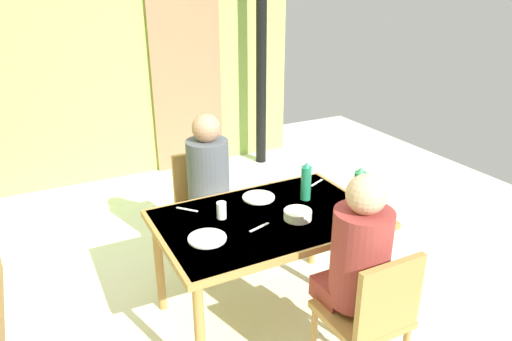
% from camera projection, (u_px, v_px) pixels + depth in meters
% --- Properties ---
extents(ground_plane, '(7.24, 7.24, 0.00)m').
position_uv_depth(ground_plane, '(227.00, 321.00, 3.07)').
color(ground_plane, silver).
extents(wall_back, '(4.04, 0.10, 2.54)m').
position_uv_depth(wall_back, '(114.00, 61.00, 4.86)').
color(wall_back, '#9BC256').
rests_on(wall_back, ground_plane).
extents(door_wooden, '(0.80, 0.05, 2.00)m').
position_uv_depth(door_wooden, '(187.00, 81.00, 5.22)').
color(door_wooden, '#9A6546').
rests_on(door_wooden, ground_plane).
extents(stove_pipe_column, '(0.12, 0.12, 2.54)m').
position_uv_depth(stove_pipe_column, '(261.00, 55.00, 5.23)').
color(stove_pipe_column, black).
rests_on(stove_pipe_column, ground_plane).
extents(dining_table, '(1.34, 0.88, 0.72)m').
position_uv_depth(dining_table, '(267.00, 227.00, 2.89)').
color(dining_table, '#A5783B').
rests_on(dining_table, ground_plane).
extents(chair_near_diner, '(0.40, 0.40, 0.87)m').
position_uv_depth(chair_near_diner, '(371.00, 315.00, 2.37)').
color(chair_near_diner, '#A5783B').
rests_on(chair_near_diner, ground_plane).
extents(chair_far_diner, '(0.40, 0.40, 0.87)m').
position_uv_depth(chair_far_diner, '(204.00, 203.00, 3.55)').
color(chair_far_diner, '#A5783B').
rests_on(chair_far_diner, ground_plane).
extents(person_near_diner, '(0.30, 0.37, 0.77)m').
position_uv_depth(person_near_diner, '(358.00, 254.00, 2.38)').
color(person_near_diner, brown).
rests_on(person_near_diner, ground_plane).
extents(person_far_diner, '(0.30, 0.37, 0.77)m').
position_uv_depth(person_far_diner, '(209.00, 174.00, 3.33)').
color(person_far_diner, '#4C4A5E').
rests_on(person_far_diner, ground_plane).
extents(water_bottle_green_near, '(0.07, 0.07, 0.26)m').
position_uv_depth(water_bottle_green_near, '(306.00, 182.00, 3.04)').
color(water_bottle_green_near, '#1E7B51').
rests_on(water_bottle_green_near, dining_table).
extents(water_bottle_green_far, '(0.07, 0.07, 0.28)m').
position_uv_depth(water_bottle_green_far, '(359.00, 189.00, 2.92)').
color(water_bottle_green_far, '#298150').
rests_on(water_bottle_green_far, dining_table).
extents(serving_bowl_center, '(0.17, 0.17, 0.05)m').
position_uv_depth(serving_bowl_center, '(298.00, 215.00, 2.83)').
color(serving_bowl_center, '#F0E6CC').
rests_on(serving_bowl_center, dining_table).
extents(dinner_plate_near_left, '(0.22, 0.22, 0.01)m').
position_uv_depth(dinner_plate_near_left, '(207.00, 238.00, 2.62)').
color(dinner_plate_near_left, white).
rests_on(dinner_plate_near_left, dining_table).
extents(dinner_plate_near_right, '(0.21, 0.21, 0.01)m').
position_uv_depth(dinner_plate_near_right, '(259.00, 197.00, 3.10)').
color(dinner_plate_near_right, white).
rests_on(dinner_plate_near_right, dining_table).
extents(drinking_glass_by_near_diner, '(0.06, 0.06, 0.10)m').
position_uv_depth(drinking_glass_by_near_diner, '(222.00, 210.00, 2.83)').
color(drinking_glass_by_near_diner, silver).
rests_on(drinking_glass_by_near_diner, dining_table).
extents(cutlery_knife_near, '(0.11, 0.12, 0.00)m').
position_uv_depth(cutlery_knife_near, '(187.00, 209.00, 2.95)').
color(cutlery_knife_near, silver).
rests_on(cutlery_knife_near, dining_table).
extents(cutlery_fork_near, '(0.14, 0.08, 0.00)m').
position_uv_depth(cutlery_fork_near, '(317.00, 183.00, 3.33)').
color(cutlery_fork_near, silver).
rests_on(cutlery_fork_near, dining_table).
extents(cutlery_knife_far, '(0.15, 0.06, 0.00)m').
position_uv_depth(cutlery_knife_far, '(259.00, 227.00, 2.74)').
color(cutlery_knife_far, silver).
rests_on(cutlery_knife_far, dining_table).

